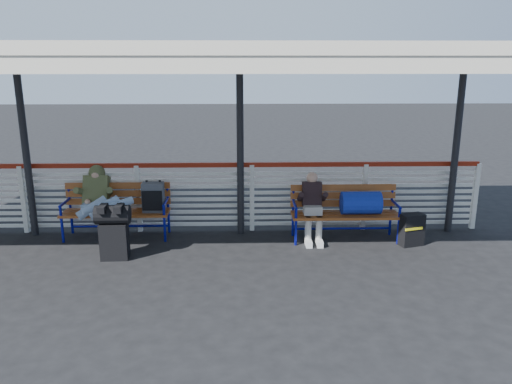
{
  "coord_description": "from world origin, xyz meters",
  "views": [
    {
      "loc": [
        1.84,
        -6.61,
        2.93
      ],
      "look_at": [
        2.05,
        1.0,
        0.94
      ],
      "focal_mm": 35.0,
      "sensor_mm": 36.0,
      "label": 1
    }
  ],
  "objects_px": {
    "luggage_stack": "(114,230)",
    "bench_right": "(354,205)",
    "bench_left": "(130,202)",
    "traveler_man": "(101,202)",
    "suitcase_side": "(412,230)",
    "companion_person": "(312,206)"
  },
  "relations": [
    {
      "from": "luggage_stack",
      "to": "bench_right",
      "type": "distance_m",
      "value": 3.9
    },
    {
      "from": "bench_right",
      "to": "suitcase_side",
      "type": "relative_size",
      "value": 3.39
    },
    {
      "from": "bench_left",
      "to": "traveler_man",
      "type": "bearing_deg",
      "value": -137.68
    },
    {
      "from": "traveler_man",
      "to": "companion_person",
      "type": "relative_size",
      "value": 1.38
    },
    {
      "from": "bench_left",
      "to": "suitcase_side",
      "type": "xyz_separation_m",
      "value": [
        4.69,
        -0.55,
        -0.35
      ]
    },
    {
      "from": "bench_left",
      "to": "suitcase_side",
      "type": "relative_size",
      "value": 3.39
    },
    {
      "from": "luggage_stack",
      "to": "traveler_man",
      "type": "distance_m",
      "value": 0.78
    },
    {
      "from": "bench_left",
      "to": "traveler_man",
      "type": "height_order",
      "value": "traveler_man"
    },
    {
      "from": "luggage_stack",
      "to": "companion_person",
      "type": "bearing_deg",
      "value": 12.07
    },
    {
      "from": "bench_left",
      "to": "suitcase_side",
      "type": "bearing_deg",
      "value": -6.71
    },
    {
      "from": "traveler_man",
      "to": "companion_person",
      "type": "bearing_deg",
      "value": 1.66
    },
    {
      "from": "luggage_stack",
      "to": "companion_person",
      "type": "distance_m",
      "value": 3.22
    },
    {
      "from": "luggage_stack",
      "to": "bench_left",
      "type": "height_order",
      "value": "bench_left"
    },
    {
      "from": "luggage_stack",
      "to": "suitcase_side",
      "type": "xyz_separation_m",
      "value": [
        4.73,
        0.46,
        -0.2
      ]
    },
    {
      "from": "luggage_stack",
      "to": "bench_left",
      "type": "distance_m",
      "value": 1.02
    },
    {
      "from": "luggage_stack",
      "to": "bench_left",
      "type": "relative_size",
      "value": 0.47
    },
    {
      "from": "luggage_stack",
      "to": "companion_person",
      "type": "xyz_separation_m",
      "value": [
        3.13,
        0.76,
        0.13
      ]
    },
    {
      "from": "traveler_man",
      "to": "suitcase_side",
      "type": "distance_m",
      "value": 5.1
    },
    {
      "from": "bench_left",
      "to": "traveler_man",
      "type": "xyz_separation_m",
      "value": [
        -0.39,
        -0.35,
        0.1
      ]
    },
    {
      "from": "bench_right",
      "to": "companion_person",
      "type": "distance_m",
      "value": 0.7
    },
    {
      "from": "bench_left",
      "to": "suitcase_side",
      "type": "distance_m",
      "value": 4.73
    },
    {
      "from": "bench_right",
      "to": "traveler_man",
      "type": "bearing_deg",
      "value": -178.63
    }
  ]
}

